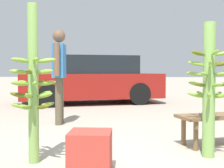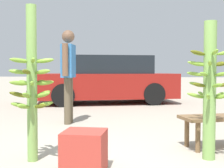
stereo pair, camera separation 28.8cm
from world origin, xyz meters
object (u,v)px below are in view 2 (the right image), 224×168
(banana_stalk_left, at_px, (32,83))
(vendor_person, at_px, (68,68))
(banana_stalk_center, at_px, (210,87))
(parked_car, at_px, (107,80))
(produce_crate, at_px, (84,151))

(banana_stalk_left, relative_size, vendor_person, 0.98)
(banana_stalk_center, distance_m, parked_car, 5.94)
(banana_stalk_center, height_order, parked_car, banana_stalk_center)
(vendor_person, distance_m, parked_car, 3.60)
(vendor_person, relative_size, parked_car, 0.39)
(vendor_person, bearing_deg, banana_stalk_center, -137.51)
(banana_stalk_left, height_order, parked_car, banana_stalk_left)
(produce_crate, bearing_deg, parked_car, 97.11)
(produce_crate, bearing_deg, banana_stalk_left, 156.39)
(parked_car, bearing_deg, banana_stalk_left, 163.57)
(banana_stalk_left, distance_m, produce_crate, 0.94)
(banana_stalk_left, relative_size, parked_car, 0.38)
(parked_car, bearing_deg, vendor_person, 160.13)
(parked_car, bearing_deg, produce_crate, 169.31)
(banana_stalk_center, relative_size, produce_crate, 3.81)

